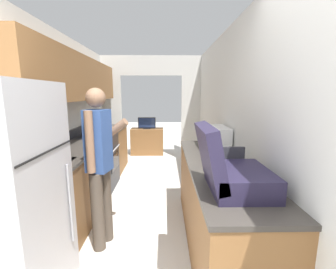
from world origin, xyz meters
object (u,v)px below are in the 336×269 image
(range_oven, at_px, (97,161))
(refrigerator, at_px, (5,202))
(book_stack, at_px, (221,158))
(television, at_px, (147,123))
(knife, at_px, (102,130))
(suitcase, at_px, (229,171))
(microwave, at_px, (214,137))
(tv_cabinet, at_px, (147,141))
(person, at_px, (99,164))

(range_oven, bearing_deg, refrigerator, -89.13)
(book_stack, distance_m, television, 3.84)
(knife, bearing_deg, suitcase, -86.98)
(microwave, xyz_separation_m, television, (-1.14, 3.00, -0.21))
(refrigerator, relative_size, tv_cabinet, 1.98)
(suitcase, xyz_separation_m, microwave, (0.19, 1.38, -0.01))
(book_stack, bearing_deg, knife, 131.36)
(microwave, height_order, tv_cabinet, microwave)
(refrigerator, bearing_deg, person, 56.25)
(book_stack, height_order, television, book_stack)
(person, height_order, television, person)
(television, bearing_deg, book_stack, -73.91)
(television, bearing_deg, person, -93.01)
(range_oven, height_order, tv_cabinet, range_oven)
(suitcase, height_order, television, suitcase)
(person, relative_size, book_stack, 6.18)
(microwave, relative_size, knife, 1.77)
(person, xyz_separation_m, microwave, (1.33, 0.70, 0.15))
(suitcase, relative_size, television, 1.19)
(range_oven, distance_m, suitcase, 2.84)
(person, distance_m, television, 3.71)
(television, bearing_deg, suitcase, -77.71)
(refrigerator, bearing_deg, suitcase, 1.37)
(person, bearing_deg, range_oven, 32.84)
(refrigerator, xyz_separation_m, range_oven, (-0.03, 2.26, -0.39))
(person, bearing_deg, refrigerator, 160.79)
(range_oven, height_order, microwave, microwave)
(person, bearing_deg, tv_cabinet, 11.57)
(refrigerator, distance_m, knife, 2.77)
(book_stack, relative_size, television, 0.59)
(book_stack, bearing_deg, suitcase, -99.16)
(person, distance_m, tv_cabinet, 3.79)
(suitcase, bearing_deg, knife, 121.70)
(book_stack, xyz_separation_m, knife, (-1.80, 2.04, -0.04))
(television, bearing_deg, tv_cabinet, 90.00)
(range_oven, bearing_deg, knife, 92.83)
(suitcase, distance_m, microwave, 1.39)
(tv_cabinet, relative_size, television, 1.87)
(tv_cabinet, xyz_separation_m, knife, (-0.73, -1.69, 0.58))
(person, xyz_separation_m, knife, (-0.54, 2.05, 0.03))
(suitcase, xyz_separation_m, television, (-0.95, 4.38, -0.22))
(microwave, bearing_deg, knife, 144.16)
(suitcase, bearing_deg, microwave, 82.31)
(book_stack, distance_m, tv_cabinet, 3.93)
(person, bearing_deg, suitcase, -105.91)
(book_stack, height_order, knife, book_stack)
(suitcase, xyz_separation_m, knife, (-1.68, 2.73, -0.14))
(book_stack, height_order, tv_cabinet, book_stack)
(suitcase, relative_size, book_stack, 2.01)
(range_oven, relative_size, television, 2.31)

